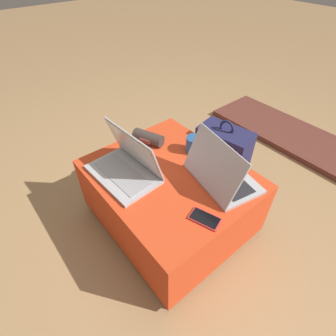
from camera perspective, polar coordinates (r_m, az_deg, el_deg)
ground_plane at (r=1.65m, az=0.38°, el=-11.29°), size 14.00×14.00×0.00m
ottoman at (r=1.49m, az=0.41°, el=-6.67°), size 0.82×0.70×0.40m
laptop_near at (r=1.33m, az=-9.01°, el=0.58°), size 0.38×0.26×0.24m
laptop_far at (r=1.30m, az=11.23°, el=-1.18°), size 0.39×0.31×0.25m
cell_phone at (r=1.16m, az=8.03°, el=-10.88°), size 0.15×0.11×0.01m
backpack at (r=1.74m, az=11.66°, el=1.76°), size 0.35×0.28×0.52m
wrist_brace at (r=1.54m, az=-4.34°, el=6.63°), size 0.19×0.13×0.07m
coffee_mug at (r=1.46m, az=5.75°, el=5.02°), size 0.13×0.09×0.09m
fireplace_hearth at (r=2.50m, az=25.53°, el=6.35°), size 1.40×0.50×0.04m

